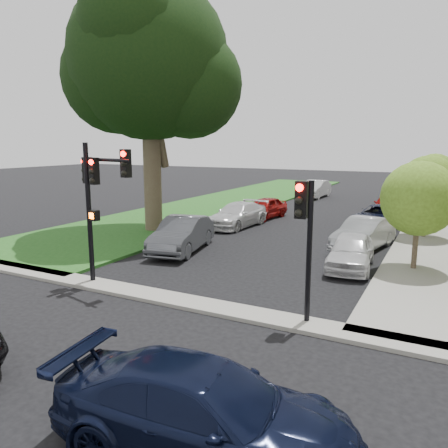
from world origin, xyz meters
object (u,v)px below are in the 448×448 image
at_px(small_tree_a, 419,199).
at_px(car_parked_4, 406,193).
at_px(small_tree_b, 428,184).
at_px(car_parked_7, 264,208).
at_px(traffic_signal_secondary, 305,225).
at_px(car_parked_0, 351,251).
at_px(car_parked_2, 379,217).
at_px(car_cross_far, 204,410).
at_px(car_parked_9, 315,189).
at_px(small_tree_c, 434,174).
at_px(traffic_signal_main, 97,188).
at_px(car_parked_5, 182,234).
at_px(car_parked_1, 364,234).
at_px(car_parked_6, 237,215).
at_px(eucalyptus, 148,60).
at_px(car_parked_3, 388,205).

relative_size(small_tree_a, car_parked_4, 0.87).
relative_size(small_tree_b, car_parked_7, 1.05).
distance_m(traffic_signal_secondary, car_parked_0, 6.46).
bearing_deg(car_parked_4, small_tree_b, -91.92).
bearing_deg(car_parked_2, car_cross_far, -78.03).
distance_m(small_tree_a, car_parked_9, 23.16).
bearing_deg(small_tree_c, car_parked_2, -110.39).
height_order(traffic_signal_main, car_parked_5, traffic_signal_main).
xyz_separation_m(traffic_signal_secondary, car_parked_5, (-7.37, 5.40, -1.97)).
bearing_deg(small_tree_c, car_parked_1, -100.84).
bearing_deg(car_parked_5, car_parked_6, 81.05).
bearing_deg(small_tree_c, car_parked_7, -145.58).
bearing_deg(car_parked_1, car_parked_6, 174.49).
bearing_deg(car_parked_0, eucalyptus, 162.48).
relative_size(small_tree_a, traffic_signal_secondary, 1.08).
bearing_deg(car_parked_6, car_parked_2, 29.18).
relative_size(small_tree_c, car_parked_3, 1.00).
bearing_deg(car_parked_0, car_parked_1, 86.34).
relative_size(eucalyptus, car_parked_5, 2.81).
bearing_deg(traffic_signal_secondary, car_parked_7, 115.60).
height_order(car_parked_0, car_parked_1, car_parked_1).
height_order(car_parked_6, car_parked_9, car_parked_9).
bearing_deg(small_tree_b, car_parked_2, 143.46).
bearing_deg(car_cross_far, car_parked_4, -6.58).
height_order(eucalyptus, car_cross_far, eucalyptus).
bearing_deg(car_parked_0, car_cross_far, -95.15).
bearing_deg(car_parked_9, car_parked_2, -57.25).
distance_m(traffic_signal_main, traffic_signal_secondary, 7.31).
xyz_separation_m(traffic_signal_secondary, car_parked_3, (-0.33, 20.55, -2.04)).
height_order(car_cross_far, car_parked_4, car_cross_far).
bearing_deg(car_parked_3, car_parked_9, 138.02).
distance_m(car_parked_1, car_parked_9, 19.63).
xyz_separation_m(car_parked_4, car_parked_6, (-7.81, -16.71, -0.01)).
height_order(small_tree_c, car_parked_1, small_tree_c).
height_order(eucalyptus, car_parked_3, eucalyptus).
height_order(car_parked_2, car_parked_9, car_parked_9).
bearing_deg(car_parked_5, small_tree_a, -3.14).
bearing_deg(car_cross_far, traffic_signal_secondary, -5.16).
bearing_deg(car_parked_2, eucalyptus, -137.65).
xyz_separation_m(eucalyptus, car_parked_1, (11.29, 1.06, -8.45)).
distance_m(small_tree_c, car_parked_5, 19.35).
distance_m(traffic_signal_main, car_parked_7, 15.57).
bearing_deg(car_parked_1, car_parked_3, 103.06).
height_order(small_tree_a, car_cross_far, small_tree_a).
bearing_deg(small_tree_c, small_tree_b, -90.00).
relative_size(car_parked_6, car_parked_7, 1.19).
distance_m(car_parked_6, car_parked_7, 3.43).
height_order(small_tree_a, car_parked_3, small_tree_a).
relative_size(small_tree_a, car_parked_1, 0.95).
relative_size(car_parked_2, car_parked_4, 0.99).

